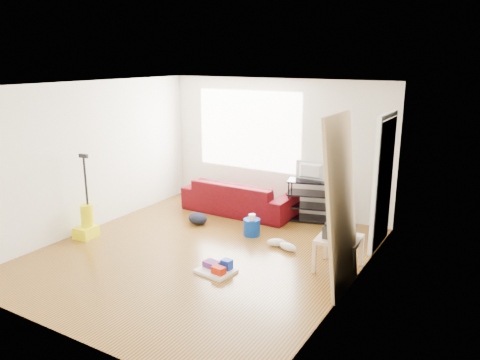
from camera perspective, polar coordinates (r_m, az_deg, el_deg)
The scene contains 13 objects.
room at distance 6.85m, azimuth -3.76°, elevation 1.06°, with size 4.51×5.01×2.51m.
sofa at distance 8.95m, azimuth -0.10°, elevation -3.95°, with size 2.13×0.83×0.62m, color #390201.
tv_stand at distance 8.51m, azimuth 8.38°, elevation -2.40°, with size 0.83×0.61×0.75m.
tv at distance 8.37m, azimuth 8.52°, elevation 1.08°, with size 0.57×0.08×0.33m, color black.
side_table at distance 6.65m, azimuth 11.96°, elevation -7.45°, with size 0.61×0.61×0.47m.
printer at distance 6.58m, azimuth 12.04°, elevation -6.01°, with size 0.44×0.35×0.21m.
bucket at distance 7.84m, azimuth 1.44°, elevation -6.71°, with size 0.28×0.28×0.28m, color #052F91.
toilet_paper at distance 7.74m, azimuth 1.47°, elevation -5.52°, with size 0.11×0.11×0.10m, color white.
cleaning_tray at distance 6.55m, azimuth -2.81°, elevation -10.73°, with size 0.54×0.45×0.18m.
backpack at distance 8.38m, azimuth -5.16°, elevation -5.34°, with size 0.37×0.30×0.20m, color black.
sneakers at distance 7.33m, azimuth 5.17°, elevation -7.85°, with size 0.55×0.28×0.12m.
vacuum at distance 8.08m, azimuth -18.22°, elevation -4.90°, with size 0.31×0.35×1.38m.
door_panel at distance 6.28m, azimuth 11.66°, elevation -12.77°, with size 0.04×0.89×2.24m, color tan.
Camera 1 is at (3.84, -5.33, 2.87)m, focal length 35.00 mm.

